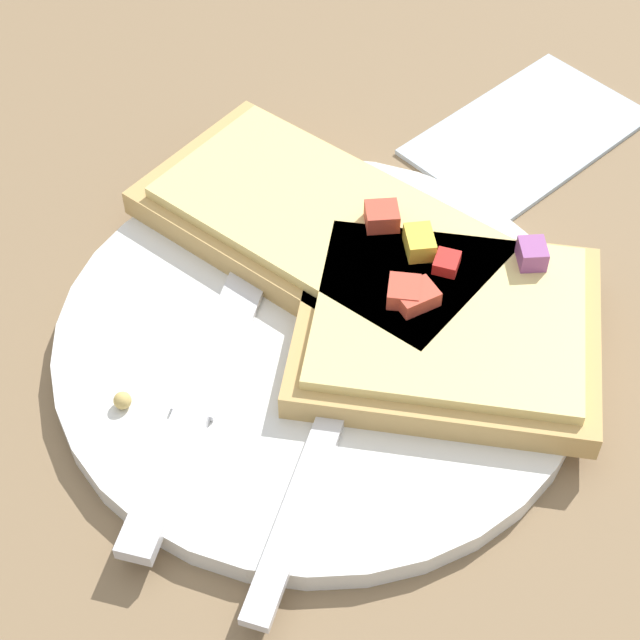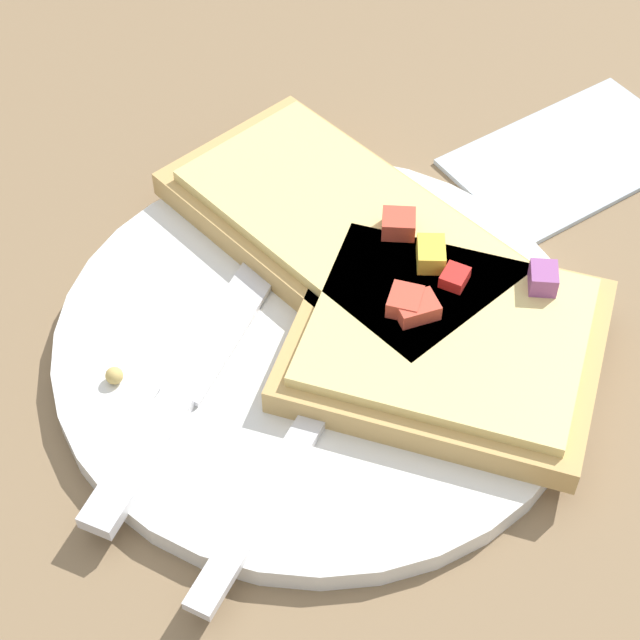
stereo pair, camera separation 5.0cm
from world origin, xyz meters
The scene contains 8 objects.
ground_plane centered at (0.00, 0.00, 0.00)m, with size 4.00×4.00×0.00m, color #7F6647.
plate centered at (0.00, 0.00, 0.01)m, with size 0.25×0.25×0.01m.
fork centered at (-0.01, -0.03, 0.01)m, with size 0.20×0.13×0.01m.
knife centered at (-0.07, 0.01, 0.01)m, with size 0.17×0.12×0.01m.
pizza_slice_main centered at (0.04, 0.04, 0.02)m, with size 0.13×0.21×0.03m.
pizza_slice_corner centered at (0.04, -0.04, 0.02)m, with size 0.18×0.18×0.03m.
crumb_scatter centered at (-0.02, -0.03, 0.02)m, with size 0.15×0.11×0.01m.
napkin centered at (0.20, 0.04, 0.00)m, with size 0.14×0.08×0.01m.
Camera 1 is at (-0.22, -0.24, 0.40)m, focal length 60.00 mm.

